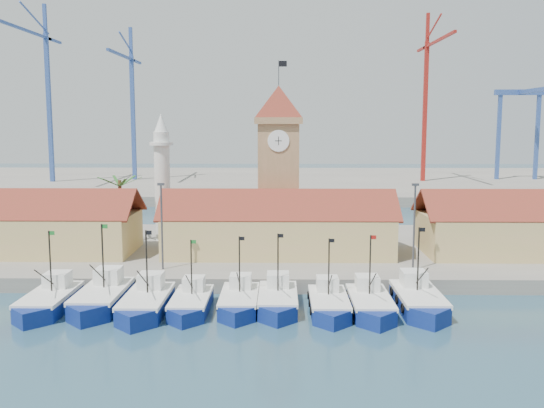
{
  "coord_description": "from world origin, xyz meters",
  "views": [
    {
      "loc": [
        0.32,
        -49.48,
        16.6
      ],
      "look_at": [
        -0.7,
        18.0,
        7.57
      ],
      "focal_mm": 40.0,
      "sensor_mm": 36.0,
      "label": 1
    }
  ],
  "objects_px": {
    "boat_4": "(239,302)",
    "minaret": "(162,177)",
    "boat_0": "(48,303)",
    "clock_tower": "(279,161)"
  },
  "relations": [
    {
      "from": "boat_0",
      "to": "clock_tower",
      "type": "xyz_separation_m",
      "value": [
        20.37,
        23.63,
        11.19
      ]
    },
    {
      "from": "boat_0",
      "to": "minaret",
      "type": "height_order",
      "value": "minaret"
    },
    {
      "from": "boat_0",
      "to": "clock_tower",
      "type": "distance_m",
      "value": 33.14
    },
    {
      "from": "boat_0",
      "to": "minaret",
      "type": "distance_m",
      "value": 27.68
    },
    {
      "from": "boat_4",
      "to": "minaret",
      "type": "xyz_separation_m",
      "value": [
        -11.59,
        25.15,
        9.01
      ]
    },
    {
      "from": "boat_0",
      "to": "clock_tower",
      "type": "height_order",
      "value": "clock_tower"
    },
    {
      "from": "boat_4",
      "to": "minaret",
      "type": "bearing_deg",
      "value": 114.74
    },
    {
      "from": "boat_0",
      "to": "boat_4",
      "type": "distance_m",
      "value": 16.96
    },
    {
      "from": "minaret",
      "to": "clock_tower",
      "type": "bearing_deg",
      "value": -7.61
    },
    {
      "from": "boat_0",
      "to": "minaret",
      "type": "xyz_separation_m",
      "value": [
        5.37,
        25.64,
        8.95
      ]
    }
  ]
}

